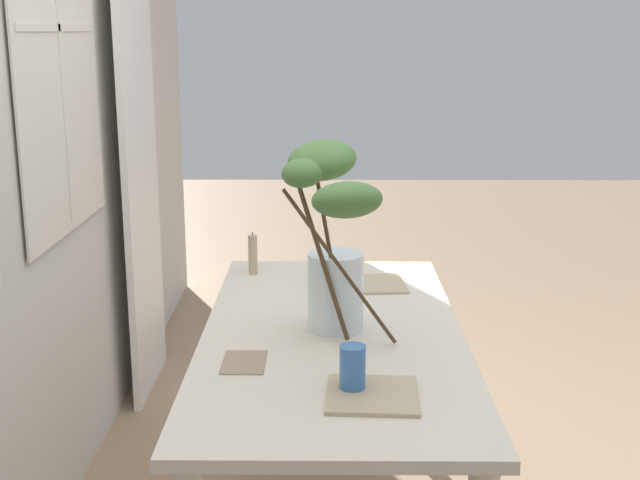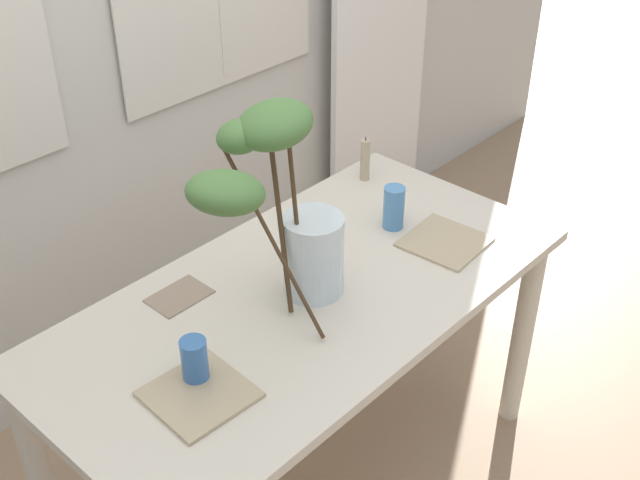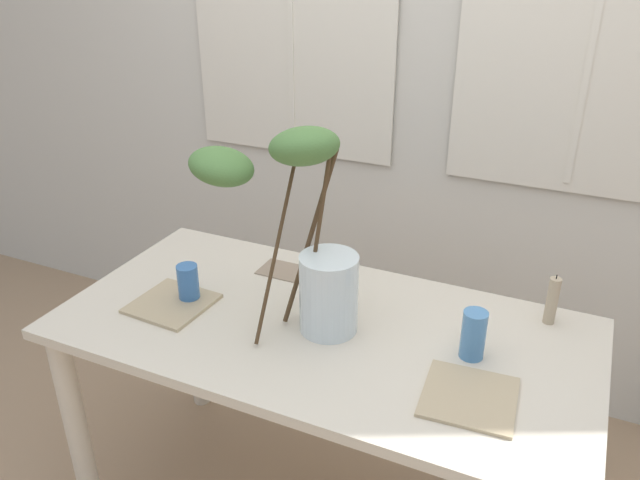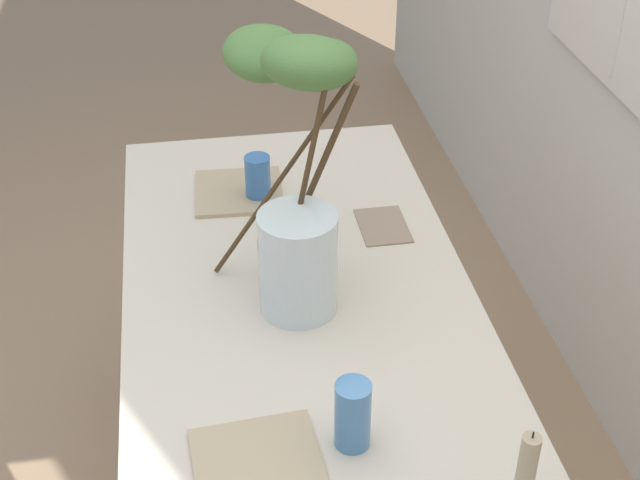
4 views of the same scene
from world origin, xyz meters
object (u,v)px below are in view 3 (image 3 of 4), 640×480
Objects in this scene: pillar_candle at (552,301)px; drinking_glass_blue_left at (188,283)px; dining_table at (322,359)px; plate_square_left at (172,304)px; drinking_glass_blue_right at (473,335)px; plate_square_right at (469,397)px; vase_with_branches at (301,229)px.

drinking_glass_blue_left is at bearing -162.00° from pillar_candle.
dining_table is 0.48m from plate_square_left.
drinking_glass_blue_right is at bearing 4.04° from dining_table.
drinking_glass_blue_left is at bearing -174.92° from drinking_glass_blue_right.
dining_table is 6.92× the size of plate_square_right.
dining_table is at bearing 11.47° from plate_square_left.
vase_with_branches is 0.49m from plate_square_left.
vase_with_branches reaches higher than dining_table.
drinking_glass_blue_right is (0.49, 0.03, -0.22)m from vase_with_branches.
plate_square_left is at bearing 176.98° from plate_square_right.
pillar_candle is at bearing 56.47° from drinking_glass_blue_right.
plate_square_left is at bearing -166.32° from vase_with_branches.
pillar_candle reaches higher than plate_square_right.
vase_with_branches is 3.75× the size of pillar_candle.
pillar_candle is (1.05, 0.38, 0.07)m from plate_square_left.
dining_table is 0.46m from drinking_glass_blue_right.
pillar_candle reaches higher than drinking_glass_blue_right.
drinking_glass_blue_left is at bearing -173.89° from dining_table.
pillar_candle reaches higher than drinking_glass_blue_left.
drinking_glass_blue_right reaches higher than dining_table.
pillar_candle is at bearing 25.70° from dining_table.
plate_square_left is (-0.39, -0.10, -0.28)m from vase_with_branches.
dining_table is 0.68m from pillar_candle.
drinking_glass_blue_right is 0.89m from plate_square_left.
plate_square_right is at bearing -3.02° from plate_square_left.
vase_with_branches is at bearing 164.60° from plate_square_right.
plate_square_left is (-0.88, -0.12, -0.06)m from drinking_glass_blue_right.
vase_with_branches reaches higher than drinking_glass_blue_left.
plate_square_right is at bearing -17.15° from dining_table.
dining_table is 12.92× the size of drinking_glass_blue_left.
plate_square_left is 1.12m from pillar_candle.
plate_square_left reaches higher than plate_square_right.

